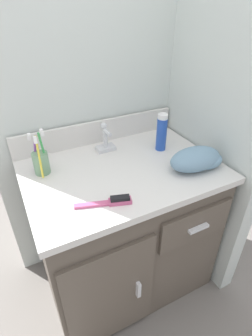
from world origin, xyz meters
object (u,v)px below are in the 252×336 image
at_px(toothbrush_cup, 41,161).
at_px(shaving_cream_can, 162,132).
at_px(hairbrush, 111,202).
at_px(hand_towel, 198,159).

relative_size(toothbrush_cup, shaving_cream_can, 1.10).
distance_m(hairbrush, hand_towel, 0.44).
distance_m(toothbrush_cup, hand_towel, 0.67).
bearing_deg(hairbrush, shaving_cream_can, 51.96).
relative_size(toothbrush_cup, hand_towel, 0.80).
distance_m(shaving_cream_can, hand_towel, 0.23).
height_order(toothbrush_cup, shaving_cream_can, toothbrush_cup).
height_order(hairbrush, hand_towel, hand_towel).
relative_size(shaving_cream_can, hand_towel, 0.73).
xyz_separation_m(shaving_cream_can, hairbrush, (-0.39, -0.27, -0.08)).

